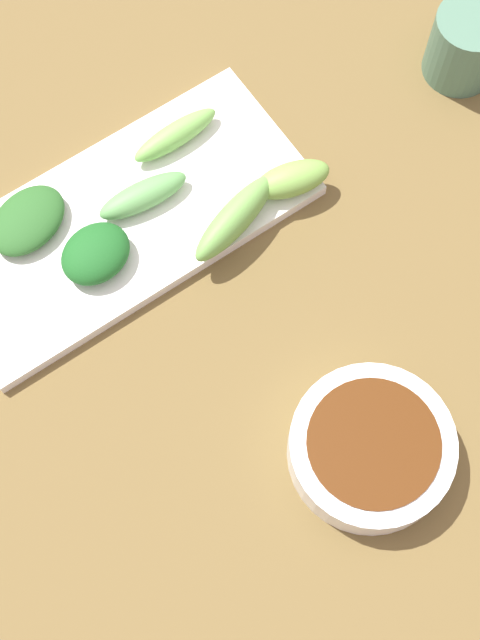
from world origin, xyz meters
name	(u,v)px	position (x,y,z in m)	size (l,w,h in m)	color
tabletop	(217,311)	(0.00, 0.00, 0.01)	(2.10, 2.10, 0.02)	brown
sauce_bowl	(371,448)	(-0.16, -0.03, 0.04)	(0.12, 0.12, 0.04)	white
serving_plate	(124,220)	(0.10, 0.02, 0.03)	(0.14, 0.31, 0.01)	white
broccoli_stalk_0	(292,179)	(0.05, -0.11, 0.05)	(0.03, 0.06, 0.03)	#79AF4A
broccoli_leafy_1	(96,254)	(0.08, 0.06, 0.04)	(0.05, 0.06, 0.03)	#1B5B20
broccoli_stalk_2	(175,135)	(0.14, -0.05, 0.04)	(0.02, 0.08, 0.02)	#75B553
broccoli_stalk_3	(146,194)	(0.11, 0.00, 0.04)	(0.02, 0.08, 0.02)	#5F9F56
broccoli_leafy_4	(27,220)	(0.14, 0.09, 0.04)	(0.05, 0.07, 0.02)	#285D25
broccoli_stalk_5	(235,218)	(0.05, -0.05, 0.05)	(0.02, 0.09, 0.03)	#6CAA4D
tea_cup	(466,45)	(0.07, -0.30, 0.05)	(0.06, 0.06, 0.06)	#4D765E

